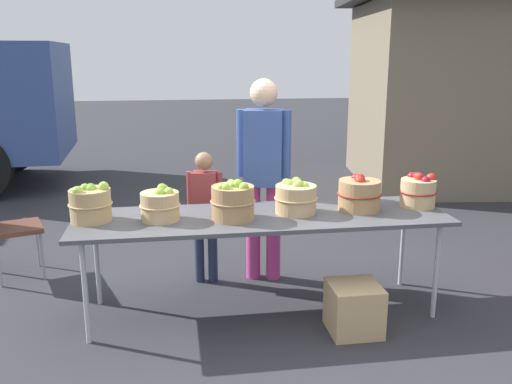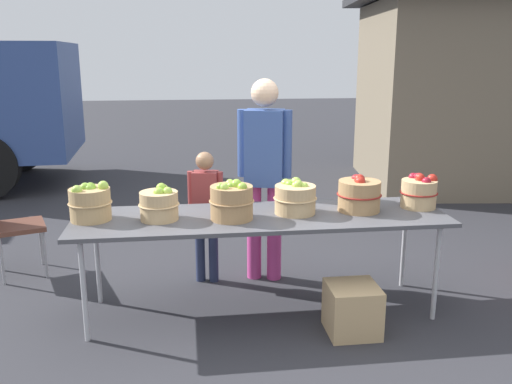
{
  "view_description": "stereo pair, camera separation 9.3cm",
  "coord_description": "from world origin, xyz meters",
  "views": [
    {
      "loc": [
        -0.62,
        -3.78,
        1.89
      ],
      "look_at": [
        0.0,
        0.3,
        0.85
      ],
      "focal_mm": 38.59,
      "sensor_mm": 36.0,
      "label": 1
    },
    {
      "loc": [
        -0.53,
        -3.79,
        1.89
      ],
      "look_at": [
        0.0,
        0.3,
        0.85
      ],
      "focal_mm": 38.59,
      "sensor_mm": 36.0,
      "label": 2
    }
  ],
  "objects": [
    {
      "name": "folding_chair",
      "position": [
        -2.04,
        0.95,
        0.51
      ],
      "size": [
        0.51,
        0.51,
        0.86
      ],
      "rotation": [
        0.0,
        0.0,
        1.9
      ],
      "color": "brown",
      "rests_on": "ground"
    },
    {
      "name": "vendor_adult",
      "position": [
        0.11,
        0.62,
        1.0
      ],
      "size": [
        0.44,
        0.3,
        1.7
      ],
      "rotation": [
        0.0,
        0.0,
        2.87
      ],
      "color": "#CC3F8C",
      "rests_on": "ground"
    },
    {
      "name": "apple_basket_red_0",
      "position": [
        0.74,
        0.03,
        0.87
      ],
      "size": [
        0.33,
        0.33,
        0.28
      ],
      "color": "#A87F51",
      "rests_on": "market_table"
    },
    {
      "name": "food_kiosk",
      "position": [
        3.67,
        3.83,
        1.38
      ],
      "size": [
        3.83,
        3.3,
        2.74
      ],
      "rotation": [
        0.0,
        0.0,
        -0.12
      ],
      "color": "#726651",
      "rests_on": "ground"
    },
    {
      "name": "produce_crate",
      "position": [
        0.58,
        -0.42,
        0.17
      ],
      "size": [
        0.35,
        0.35,
        0.35
      ],
      "primitive_type": "cube",
      "color": "tan",
      "rests_on": "ground"
    },
    {
      "name": "apple_basket_green_2",
      "position": [
        -0.22,
        -0.06,
        0.88
      ],
      "size": [
        0.32,
        0.32,
        0.29
      ],
      "color": "#A87F51",
      "rests_on": "market_table"
    },
    {
      "name": "apple_basket_green_0",
      "position": [
        -1.21,
        0.04,
        0.88
      ],
      "size": [
        0.3,
        0.3,
        0.28
      ],
      "color": "tan",
      "rests_on": "market_table"
    },
    {
      "name": "market_table",
      "position": [
        0.0,
        0.0,
        0.71
      ],
      "size": [
        2.7,
        0.76,
        0.75
      ],
      "color": "#4C4C51",
      "rests_on": "ground"
    },
    {
      "name": "child_customer",
      "position": [
        -0.38,
        0.61,
        0.66
      ],
      "size": [
        0.29,
        0.19,
        1.12
      ],
      "rotation": [
        0.0,
        0.0,
        2.93
      ],
      "color": "#262D4C",
      "rests_on": "ground"
    },
    {
      "name": "apple_basket_red_1",
      "position": [
        1.22,
        0.06,
        0.87
      ],
      "size": [
        0.28,
        0.28,
        0.26
      ],
      "color": "tan",
      "rests_on": "market_table"
    },
    {
      "name": "ground_plane",
      "position": [
        0.0,
        0.0,
        0.0
      ],
      "size": [
        40.0,
        40.0,
        0.0
      ],
      "primitive_type": "plane",
      "color": "#2D2D33"
    },
    {
      "name": "apple_basket_green_1",
      "position": [
        -0.73,
        -0.01,
        0.86
      ],
      "size": [
        0.29,
        0.29,
        0.26
      ],
      "color": "tan",
      "rests_on": "market_table"
    },
    {
      "name": "apple_basket_green_3",
      "position": [
        0.25,
        0.03,
        0.87
      ],
      "size": [
        0.32,
        0.32,
        0.26
      ],
      "color": "tan",
      "rests_on": "market_table"
    }
  ]
}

